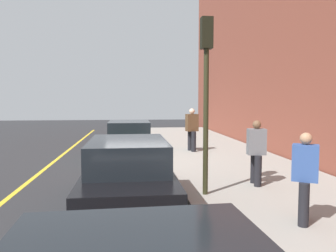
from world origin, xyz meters
TOP-DOWN VIEW (x-y plane):
  - ground_plane at (0.00, 0.00)m, footprint 56.00×56.00m
  - sidewalk at (0.00, -3.30)m, footprint 28.00×4.60m
  - lane_stripe_centre at (0.00, 3.20)m, footprint 28.00×0.14m
  - parked_car_black at (-5.78, 0.32)m, footprint 4.74×1.93m
  - parked_car_green at (0.66, 0.32)m, footprint 4.35×1.91m
  - pedestrian_brown_coat at (1.22, -2.37)m, footprint 0.60×0.56m
  - pedestrian_blue_coat at (-7.45, -2.82)m, footprint 0.49×0.52m
  - pedestrian_grey_coat at (-4.71, -2.98)m, footprint 0.55×0.48m
  - traffic_light_pole at (-5.43, -1.47)m, footprint 0.35×0.26m
  - rolling_suitcase at (1.73, -2.49)m, footprint 0.34×0.22m

SIDE VIEW (x-z plane):
  - ground_plane at x=0.00m, z-range 0.00..0.00m
  - lane_stripe_centre at x=0.00m, z-range 0.00..0.01m
  - sidewalk at x=0.00m, z-range 0.00..0.15m
  - rolling_suitcase at x=1.73m, z-range -0.03..0.97m
  - parked_car_green at x=0.66m, z-range 0.00..1.51m
  - parked_car_black at x=-5.78m, z-range 0.00..1.52m
  - pedestrian_blue_coat at x=-7.45m, z-range 0.20..1.83m
  - pedestrian_grey_coat at x=-4.71m, z-range 0.21..1.89m
  - pedestrian_brown_coat at x=1.22m, z-range 0.21..2.06m
  - traffic_light_pole at x=-5.43m, z-range 0.88..4.95m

